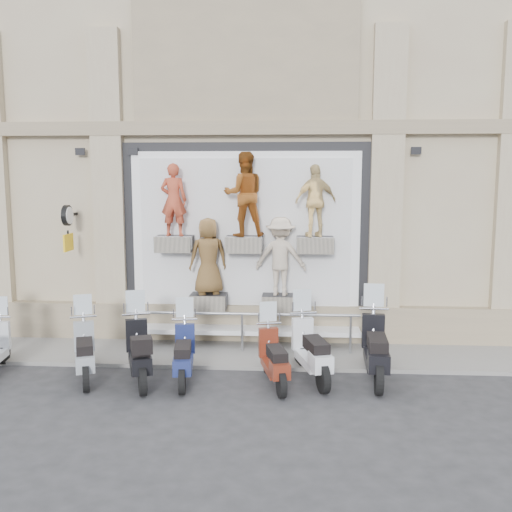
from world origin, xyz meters
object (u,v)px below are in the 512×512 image
Objects in this scene: scooter_d at (139,339)px; scooter_e at (184,343)px; scooter_f at (274,347)px; scooter_h at (376,335)px; scooter_c at (84,340)px; guard_rail at (242,334)px; clock_sign_bracket at (68,222)px; scooter_g at (311,338)px.

scooter_d is 1.09× the size of scooter_e.
scooter_f is (1.69, -0.08, -0.02)m from scooter_e.
scooter_h is (3.58, 0.31, 0.12)m from scooter_e.
scooter_f is (3.57, -0.07, -0.04)m from scooter_c.
guard_rail is 2.40× the size of scooter_h.
scooter_e is at bearing -20.68° from scooter_c.
clock_sign_bracket is 3.63m from scooter_d.
scooter_c reaches higher than scooter_f.
scooter_f is at bearing -66.81° from guard_rail.
scooter_h reaches higher than guard_rail.
scooter_c is at bearing -173.44° from scooter_h.
scooter_d is at bearing 170.08° from scooter_g.
guard_rail is at bearing 156.45° from scooter_h.
scooter_g is (2.38, 0.25, 0.06)m from scooter_e.
scooter_d is at bearing 166.02° from scooter_f.
scooter_d is 0.84m from scooter_e.
guard_rail is 2.87× the size of scooter_f.
scooter_f is at bearing -19.74° from scooter_d.
clock_sign_bracket is at bearing 145.39° from scooter_g.
clock_sign_bracket is at bearing 95.84° from scooter_c.
scooter_h is at bearing -26.75° from guard_rail.
scooter_f is 0.84× the size of scooter_h.
scooter_c is 4.27m from scooter_g.
guard_rail is at bearing 9.27° from scooter_c.
scooter_d reaches higher than scooter_f.
scooter_f is at bearing -165.10° from scooter_h.
clock_sign_bracket is 0.48× the size of scooter_h.
scooter_h is (2.63, -1.33, 0.39)m from guard_rail.
scooter_f is at bearing -25.26° from clock_sign_bracket.
scooter_e is at bearing -120.04° from guard_rail.
guard_rail is 2.57× the size of scooter_g.
clock_sign_bracket is at bearing 141.27° from scooter_f.
scooter_e is (-0.95, -1.64, 0.27)m from guard_rail.
clock_sign_bracket is 5.99m from scooter_g.
guard_rail is at bearing 52.09° from scooter_e.
clock_sign_bracket is at bearing 115.18° from scooter_d.
scooter_d is (2.12, -2.17, -2.00)m from clock_sign_bracket.
clock_sign_bracket reaches higher than scooter_g.
clock_sign_bracket is at bearing 136.60° from scooter_e.
guard_rail is at bearing 24.43° from scooter_d.
guard_rail is at bearing 99.72° from scooter_f.
scooter_f is (4.64, -2.19, -2.09)m from clock_sign_bracket.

